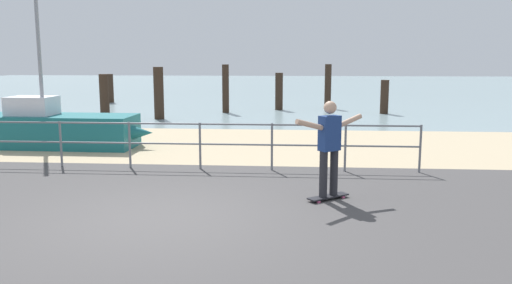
{
  "coord_description": "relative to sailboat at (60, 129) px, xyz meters",
  "views": [
    {
      "loc": [
        2.06,
        -7.6,
        2.48
      ],
      "look_at": [
        1.31,
        2.0,
        0.9
      ],
      "focal_mm": 36.76,
      "sensor_mm": 36.0,
      "label": 1
    }
  ],
  "objects": [
    {
      "name": "groyne_post_6",
      "position": [
        10.23,
        9.29,
        0.22
      ],
      "size": [
        0.35,
        0.35,
        1.48
      ],
      "primitive_type": "cylinder",
      "color": "#332319",
      "rests_on": "ground"
    },
    {
      "name": "sailboat",
      "position": [
        0.0,
        0.0,
        0.0
      ],
      "size": [
        4.97,
        1.49,
        5.08
      ],
      "color": "#19666B",
      "rests_on": "ground"
    },
    {
      "name": "groyne_post_0",
      "position": [
        -3.59,
        13.87,
        0.25
      ],
      "size": [
        0.37,
        0.37,
        1.55
      ],
      "primitive_type": "cylinder",
      "color": "#332319",
      "rests_on": "ground"
    },
    {
      "name": "groyne_post_4",
      "position": [
        5.62,
        10.61,
        0.34
      ],
      "size": [
        0.35,
        0.35,
        1.73
      ],
      "primitive_type": "cylinder",
      "color": "#332319",
      "rests_on": "ground"
    },
    {
      "name": "sea_surface",
      "position": [
        4.38,
        28.88,
        -0.52
      ],
      "size": [
        72.0,
        50.0,
        0.04
      ],
      "primitive_type": "cube",
      "color": "#849EA3",
      "rests_on": "ground"
    },
    {
      "name": "skateboard",
      "position": [
        7.0,
        -4.82,
        -0.45
      ],
      "size": [
        0.75,
        0.65,
        0.08
      ],
      "color": "black",
      "rests_on": "ground"
    },
    {
      "name": "groyne_post_2",
      "position": [
        1.01,
        6.59,
        0.51
      ],
      "size": [
        0.39,
        0.39,
        2.07
      ],
      "primitive_type": "cylinder",
      "color": "#332319",
      "rests_on": "ground"
    },
    {
      "name": "skateboarder",
      "position": [
        7.0,
        -4.82,
        0.5
      ],
      "size": [
        1.19,
        0.96,
        1.65
      ],
      "color": "#26262B",
      "rests_on": "skateboard"
    },
    {
      "name": "beach_strip",
      "position": [
        4.38,
        0.88,
        -0.52
      ],
      "size": [
        24.0,
        6.0,
        0.04
      ],
      "primitive_type": "cube",
      "color": "tan",
      "rests_on": "ground"
    },
    {
      "name": "ground_plane",
      "position": [
        4.38,
        -7.12,
        -0.52
      ],
      "size": [
        24.0,
        10.0,
        0.04
      ],
      "primitive_type": "cube",
      "color": "#474444",
      "rests_on": "ground"
    },
    {
      "name": "groyne_post_3",
      "position": [
        3.32,
        9.19,
        0.54
      ],
      "size": [
        0.3,
        0.3,
        2.13
      ],
      "primitive_type": "cylinder",
      "color": "#332319",
      "rests_on": "ground"
    },
    {
      "name": "groyne_post_5",
      "position": [
        7.92,
        11.58,
        0.54
      ],
      "size": [
        0.31,
        0.31,
        2.12
      ],
      "primitive_type": "cylinder",
      "color": "#332319",
      "rests_on": "ground"
    },
    {
      "name": "groyne_post_1",
      "position": [
        -1.29,
        6.85,
        0.37
      ],
      "size": [
        0.37,
        0.37,
        1.78
      ],
      "primitive_type": "cylinder",
      "color": "#332319",
      "rests_on": "ground"
    },
    {
      "name": "railing_fence",
      "position": [
        2.75,
        -2.52,
        0.18
      ],
      "size": [
        12.69,
        0.05,
        1.05
      ],
      "color": "slate",
      "rests_on": "ground"
    }
  ]
}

